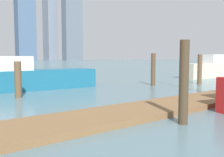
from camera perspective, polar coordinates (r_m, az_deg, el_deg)
name	(u,v)px	position (r m, az deg, el deg)	size (l,w,h in m)	color
floating_dock	(169,106)	(9.28, 12.86, -6.06)	(14.34, 2.00, 0.18)	olive
dock_piling_0	(153,69)	(16.40, 9.41, 2.07)	(0.29, 0.29, 2.09)	brown
dock_piling_1	(200,69)	(18.01, 19.43, 2.01)	(0.30, 0.30, 2.03)	brown
dock_piling_2	(18,80)	(12.04, -20.71, -0.24)	(0.31, 0.31, 1.65)	brown
dock_piling_3	(184,82)	(7.04, 16.11, -0.87)	(0.26, 0.26, 2.30)	#473826
moored_boat_3	(28,77)	(14.78, -18.60, 0.25)	(7.47, 2.00, 1.89)	#1E6B8C
moored_boat_4	(212,68)	(24.56, 22.01, 2.19)	(6.63, 2.27, 2.08)	beige
skyline_tower_4	(25,13)	(160.76, -19.30, 14.03)	(10.56, 7.83, 56.28)	slate
skyline_tower_5	(50,19)	(176.62, -14.03, 12.98)	(6.75, 8.18, 54.29)	gray
skyline_tower_6	(72,19)	(170.47, -9.11, 13.24)	(12.33, 6.23, 53.55)	slate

